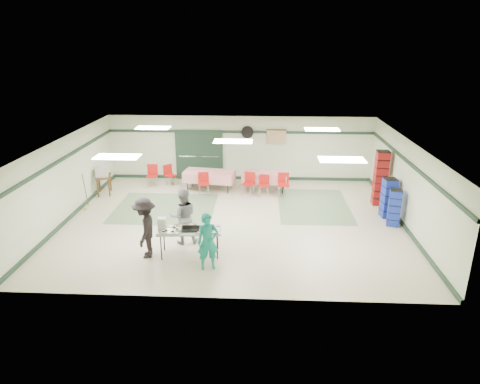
{
  "coord_description": "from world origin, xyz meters",
  "views": [
    {
      "loc": [
        0.87,
        -12.98,
        5.67
      ],
      "look_at": [
        0.23,
        -0.3,
        1.12
      ],
      "focal_mm": 32.0,
      "sensor_mm": 36.0,
      "label": 1
    }
  ],
  "objects_px": {
    "chair_a": "(264,183)",
    "crate_stack_blue_b": "(388,198)",
    "crate_stack_red": "(380,178)",
    "broom": "(85,191)",
    "volunteer_grey": "(183,216)",
    "volunteer_dark": "(145,228)",
    "chair_loose_b": "(152,173)",
    "printer_table": "(103,179)",
    "chair_c": "(283,182)",
    "serving_table": "(190,231)",
    "chair_loose_a": "(169,173)",
    "volunteer_teal": "(208,242)",
    "crate_stack_blue_a": "(394,208)",
    "chair_b": "(249,181)",
    "dining_table_a": "(265,177)",
    "chair_d": "(204,181)",
    "dining_table_b": "(209,176)",
    "office_printer": "(102,172)"
  },
  "relations": [
    {
      "from": "dining_table_b",
      "to": "chair_b",
      "type": "bearing_deg",
      "value": -11.21
    },
    {
      "from": "serving_table",
      "to": "chair_c",
      "type": "relative_size",
      "value": 2.02
    },
    {
      "from": "serving_table",
      "to": "crate_stack_blue_a",
      "type": "xyz_separation_m",
      "value": [
        6.2,
        2.31,
        -0.11
      ]
    },
    {
      "from": "volunteer_dark",
      "to": "dining_table_a",
      "type": "distance_m",
      "value": 6.52
    },
    {
      "from": "serving_table",
      "to": "dining_table_a",
      "type": "relative_size",
      "value": 0.99
    },
    {
      "from": "serving_table",
      "to": "chair_d",
      "type": "height_order",
      "value": "chair_d"
    },
    {
      "from": "volunteer_dark",
      "to": "volunteer_grey",
      "type": "bearing_deg",
      "value": 128.72
    },
    {
      "from": "serving_table",
      "to": "printer_table",
      "type": "relative_size",
      "value": 1.97
    },
    {
      "from": "chair_a",
      "to": "crate_stack_blue_a",
      "type": "xyz_separation_m",
      "value": [
        4.14,
        -2.61,
        0.11
      ]
    },
    {
      "from": "chair_a",
      "to": "chair_loose_a",
      "type": "relative_size",
      "value": 0.95
    },
    {
      "from": "volunteer_grey",
      "to": "printer_table",
      "type": "bearing_deg",
      "value": -59.68
    },
    {
      "from": "dining_table_b",
      "to": "chair_loose_a",
      "type": "distance_m",
      "value": 1.77
    },
    {
      "from": "crate_stack_red",
      "to": "broom",
      "type": "bearing_deg",
      "value": -174.63
    },
    {
      "from": "volunteer_grey",
      "to": "crate_stack_blue_a",
      "type": "relative_size",
      "value": 1.38
    },
    {
      "from": "chair_a",
      "to": "chair_c",
      "type": "xyz_separation_m",
      "value": [
        0.74,
        0.01,
        0.05
      ]
    },
    {
      "from": "serving_table",
      "to": "chair_loose_a",
      "type": "distance_m",
      "value": 6.22
    },
    {
      "from": "volunteer_teal",
      "to": "printer_table",
      "type": "height_order",
      "value": "volunteer_teal"
    },
    {
      "from": "chair_b",
      "to": "broom",
      "type": "height_order",
      "value": "broom"
    },
    {
      "from": "chair_a",
      "to": "crate_stack_blue_b",
      "type": "bearing_deg",
      "value": -19.95
    },
    {
      "from": "chair_c",
      "to": "volunteer_grey",
      "type": "bearing_deg",
      "value": -127.88
    },
    {
      "from": "chair_loose_a",
      "to": "volunteer_teal",
      "type": "bearing_deg",
      "value": -114.66
    },
    {
      "from": "volunteer_teal",
      "to": "printer_table",
      "type": "xyz_separation_m",
      "value": [
        -4.7,
        5.48,
        -0.14
      ]
    },
    {
      "from": "crate_stack_red",
      "to": "printer_table",
      "type": "relative_size",
      "value": 2.18
    },
    {
      "from": "volunteer_dark",
      "to": "chair_loose_b",
      "type": "distance_m",
      "value": 6.05
    },
    {
      "from": "chair_d",
      "to": "chair_a",
      "type": "bearing_deg",
      "value": -9.0
    },
    {
      "from": "serving_table",
      "to": "volunteer_dark",
      "type": "relative_size",
      "value": 1.06
    },
    {
      "from": "volunteer_teal",
      "to": "office_printer",
      "type": "xyz_separation_m",
      "value": [
        -4.7,
        5.4,
        0.15
      ]
    },
    {
      "from": "volunteer_teal",
      "to": "crate_stack_blue_a",
      "type": "relative_size",
      "value": 1.27
    },
    {
      "from": "chair_loose_a",
      "to": "crate_stack_red",
      "type": "bearing_deg",
      "value": -57.02
    },
    {
      "from": "chair_b",
      "to": "dining_table_b",
      "type": "bearing_deg",
      "value": -179.91
    },
    {
      "from": "crate_stack_blue_a",
      "to": "crate_stack_red",
      "type": "height_order",
      "value": "crate_stack_red"
    },
    {
      "from": "chair_d",
      "to": "crate_stack_red",
      "type": "relative_size",
      "value": 0.44
    },
    {
      "from": "serving_table",
      "to": "broom",
      "type": "xyz_separation_m",
      "value": [
        -4.18,
        3.2,
        -0.04
      ]
    },
    {
      "from": "volunteer_grey",
      "to": "crate_stack_red",
      "type": "distance_m",
      "value": 7.34
    },
    {
      "from": "dining_table_b",
      "to": "office_printer",
      "type": "distance_m",
      "value": 4.09
    },
    {
      "from": "dining_table_a",
      "to": "chair_loose_b",
      "type": "height_order",
      "value": "chair_loose_b"
    },
    {
      "from": "volunteer_grey",
      "to": "crate_stack_red",
      "type": "height_order",
      "value": "crate_stack_red"
    },
    {
      "from": "chair_d",
      "to": "chair_loose_b",
      "type": "distance_m",
      "value": 2.36
    },
    {
      "from": "chair_a",
      "to": "chair_loose_b",
      "type": "height_order",
      "value": "chair_loose_b"
    },
    {
      "from": "dining_table_a",
      "to": "crate_stack_blue_b",
      "type": "distance_m",
      "value": 4.8
    },
    {
      "from": "chair_c",
      "to": "chair_loose_a",
      "type": "bearing_deg",
      "value": 166.13
    },
    {
      "from": "dining_table_b",
      "to": "chair_b",
      "type": "height_order",
      "value": "chair_b"
    },
    {
      "from": "crate_stack_blue_a",
      "to": "printer_table",
      "type": "bearing_deg",
      "value": 166.65
    },
    {
      "from": "chair_d",
      "to": "chair_loose_a",
      "type": "distance_m",
      "value": 1.86
    },
    {
      "from": "chair_d",
      "to": "chair_loose_a",
      "type": "height_order",
      "value": "chair_d"
    },
    {
      "from": "dining_table_a",
      "to": "crate_stack_red",
      "type": "distance_m",
      "value": 4.33
    },
    {
      "from": "volunteer_grey",
      "to": "crate_stack_blue_a",
      "type": "xyz_separation_m",
      "value": [
        6.49,
        1.56,
        -0.23
      ]
    },
    {
      "from": "volunteer_grey",
      "to": "volunteer_dark",
      "type": "bearing_deg",
      "value": 31.57
    },
    {
      "from": "volunteer_dark",
      "to": "chair_d",
      "type": "bearing_deg",
      "value": 163.6
    },
    {
      "from": "chair_a",
      "to": "chair_loose_a",
      "type": "distance_m",
      "value": 4.0
    }
  ]
}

